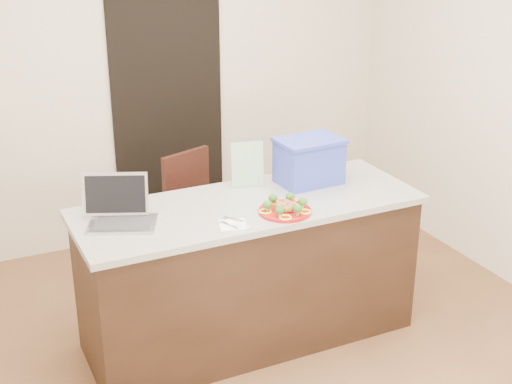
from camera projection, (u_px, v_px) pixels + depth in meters
name	position (u px, v px, depth m)	size (l,w,h in m)	color
ground	(267.00, 356.00, 4.33)	(4.00, 4.00, 0.00)	brown
room_shell	(268.00, 96.00, 3.73)	(4.00, 4.00, 4.00)	white
doorway	(168.00, 115.00, 5.66)	(0.90, 0.02, 2.00)	black
island	(249.00, 272.00, 4.37)	(2.06, 0.76, 0.92)	black
plate	(285.00, 211.00, 4.06)	(0.30, 0.30, 0.02)	#9A100E
meatballs	(285.00, 206.00, 4.05)	(0.12, 0.12, 0.04)	brown
broccoli	(285.00, 203.00, 4.04)	(0.25, 0.25, 0.04)	#204A13
pepper_rings	(285.00, 209.00, 4.06)	(0.29, 0.29, 0.01)	#F3FF1A
napkin	(233.00, 225.00, 3.91)	(0.14, 0.14, 0.01)	white
fork	(229.00, 224.00, 3.90)	(0.05, 0.14, 0.00)	#AEAFB3
knife	(239.00, 224.00, 3.90)	(0.09, 0.21, 0.01)	white
yogurt_bottle	(293.00, 205.00, 4.10)	(0.03, 0.03, 0.06)	beige
laptop	(119.00, 210.00, 3.93)	(0.44, 0.42, 0.26)	#B4B4B9
leaflet	(247.00, 165.00, 4.40)	(0.20, 0.00, 0.29)	silver
blue_box	(309.00, 161.00, 4.45)	(0.41, 0.31, 0.29)	#303DAF
chair	(192.00, 209.00, 5.12)	(0.52, 0.53, 0.92)	#34150F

